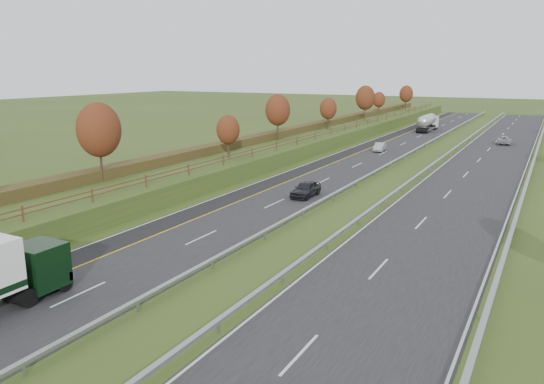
{
  "coord_description": "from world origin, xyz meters",
  "views": [
    {
      "loc": [
        24.38,
        -8.74,
        12.61
      ],
      "look_at": [
        3.12,
        31.02,
        2.2
      ],
      "focal_mm": 35.0,
      "sensor_mm": 36.0,
      "label": 1
    }
  ],
  "objects": [
    {
      "name": "near_carriageway",
      "position": [
        0.0,
        60.0,
        0.02
      ],
      "size": [
        10.5,
        200.0,
        0.04
      ],
      "primitive_type": "cube",
      "color": "black",
      "rests_on": "ground"
    },
    {
      "name": "ground",
      "position": [
        8.0,
        55.0,
        0.0
      ],
      "size": [
        400.0,
        400.0,
        0.0
      ],
      "primitive_type": "plane",
      "color": "#364C1B",
      "rests_on": "ground"
    },
    {
      "name": "car_dark_near",
      "position": [
        2.69,
        39.09,
        0.83
      ],
      "size": [
        1.89,
        4.63,
        1.57
      ],
      "primitive_type": "imported",
      "rotation": [
        0.0,
        0.0,
        0.01
      ],
      "color": "black",
      "rests_on": "near_carriageway"
    },
    {
      "name": "hedge_left",
      "position": [
        -15.0,
        60.0,
        2.55
      ],
      "size": [
        2.2,
        180.0,
        1.1
      ],
      "primitive_type": "cube",
      "color": "#3C3918",
      "rests_on": "embankment_left"
    },
    {
      "name": "trees_left",
      "position": [
        -12.64,
        56.63,
        6.37
      ],
      "size": [
        6.64,
        164.3,
        7.66
      ],
      "color": "#2D2116",
      "rests_on": "embankment_left"
    },
    {
      "name": "car_oncoming",
      "position": [
        16.83,
        90.99,
        0.73
      ],
      "size": [
        2.55,
        5.06,
        1.37
      ],
      "primitive_type": "imported",
      "rotation": [
        0.0,
        0.0,
        3.2
      ],
      "color": "#9F9FA3",
      "rests_on": "far_carriageway"
    },
    {
      "name": "median_barrier_near",
      "position": [
        5.7,
        60.0,
        0.61
      ],
      "size": [
        0.32,
        200.0,
        0.71
      ],
      "color": "gray",
      "rests_on": "ground"
    },
    {
      "name": "lane_markings",
      "position": [
        6.4,
        59.88,
        0.05
      ],
      "size": [
        26.75,
        200.0,
        0.01
      ],
      "color": "silver",
      "rests_on": "near_carriageway"
    },
    {
      "name": "road_tanker",
      "position": [
        0.53,
        105.56,
        1.86
      ],
      "size": [
        2.4,
        11.22,
        3.46
      ],
      "color": "silver",
      "rests_on": "near_carriageway"
    },
    {
      "name": "far_carriageway",
      "position": [
        16.5,
        60.0,
        0.02
      ],
      "size": [
        10.5,
        200.0,
        0.04
      ],
      "primitive_type": "cube",
      "color": "black",
      "rests_on": "ground"
    },
    {
      "name": "fence_left",
      "position": [
        -8.5,
        59.59,
        2.73
      ],
      "size": [
        0.12,
        189.06,
        1.2
      ],
      "color": "#422B19",
      "rests_on": "embankment_left"
    },
    {
      "name": "car_silver_mid",
      "position": [
        0.14,
        72.81,
        0.71
      ],
      "size": [
        1.79,
        4.16,
        1.33
      ],
      "primitive_type": "imported",
      "rotation": [
        0.0,
        0.0,
        0.09
      ],
      "color": "#A0A1A5",
      "rests_on": "near_carriageway"
    },
    {
      "name": "hard_shoulder",
      "position": [
        -3.75,
        60.0,
        0.02
      ],
      "size": [
        3.0,
        200.0,
        0.04
      ],
      "primitive_type": "cube",
      "color": "black",
      "rests_on": "ground"
    },
    {
      "name": "median_barrier_far",
      "position": [
        10.8,
        60.0,
        0.61
      ],
      "size": [
        0.32,
        200.0,
        0.71
      ],
      "color": "gray",
      "rests_on": "ground"
    },
    {
      "name": "embankment_left",
      "position": [
        -13.0,
        60.0,
        1.0
      ],
      "size": [
        12.0,
        200.0,
        2.0
      ],
      "primitive_type": "cube",
      "color": "#364C1B",
      "rests_on": "ground"
    },
    {
      "name": "outer_barrier_far",
      "position": [
        22.3,
        60.0,
        0.62
      ],
      "size": [
        0.32,
        200.0,
        0.71
      ],
      "color": "gray",
      "rests_on": "ground"
    },
    {
      "name": "car_small_far",
      "position": [
        -0.6,
        118.17,
        0.73
      ],
      "size": [
        2.59,
        5.0,
        1.39
      ],
      "primitive_type": "imported",
      "rotation": [
        0.0,
        0.0,
        0.14
      ],
      "color": "#141D40",
      "rests_on": "near_carriageway"
    }
  ]
}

